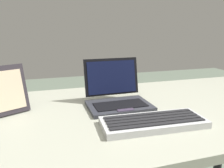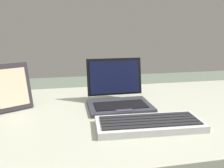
% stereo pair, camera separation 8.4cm
% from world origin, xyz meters
% --- Properties ---
extents(desk, '(1.74, 0.74, 0.74)m').
position_xyz_m(desk, '(0.00, 0.00, 0.66)').
color(desk, '#9A9C8A').
rests_on(desk, ground).
extents(laptop_front, '(0.25, 0.21, 0.18)m').
position_xyz_m(laptop_front, '(-0.02, 0.06, 0.78)').
color(laptop_front, '#2B2C33').
rests_on(laptop_front, desk).
extents(external_keyboard, '(0.35, 0.15, 0.03)m').
position_xyz_m(external_keyboard, '(0.04, -0.17, 0.76)').
color(external_keyboard, '#B5B6B7').
rests_on(external_keyboard, desk).
extents(photo_frame, '(0.14, 0.11, 0.18)m').
position_xyz_m(photo_frame, '(-0.43, 0.09, 0.83)').
color(photo_frame, '#282329').
rests_on(photo_frame, desk).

